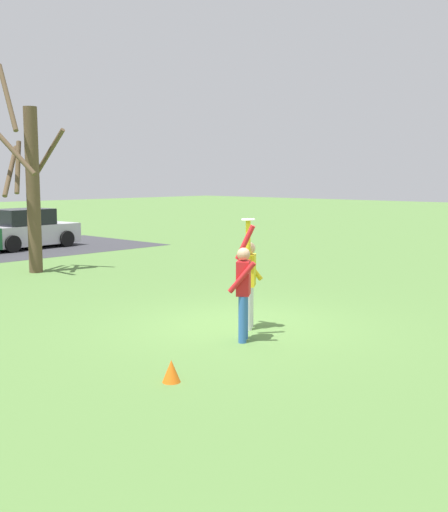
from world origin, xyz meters
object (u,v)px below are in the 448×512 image
person_catcher (249,277)px  parked_car_silver (26,230)px  bare_tree_tall (30,182)px  person_defender (243,286)px  field_cone_orange (171,371)px  frisbee_disc (248,219)px

person_catcher → parked_car_silver: bearing=-139.1°
bare_tree_tall → person_defender: bearing=-99.4°
bare_tree_tall → field_cone_orange: 11.57m
frisbee_disc → bare_tree_tall: (1.05, 9.44, 0.64)m
person_defender → field_cone_orange: bearing=162.7°
person_defender → frisbee_disc: 1.31m
person_defender → frisbee_disc: bearing=0.0°
person_defender → field_cone_orange: (-2.36, -0.72, -0.82)m
frisbee_disc → parked_car_silver: 16.15m
parked_car_silver → bare_tree_tall: (-3.19, -6.07, 2.00)m
field_cone_orange → person_catcher: bearing=21.7°
field_cone_orange → person_defender: bearing=17.0°
frisbee_disc → field_cone_orange: frisbee_disc is taller
person_defender → parked_car_silver: bearing=38.9°
frisbee_disc → person_defender: bearing=-145.7°
person_catcher → person_defender: person_catcher is taller
parked_car_silver → field_cone_orange: bearing=-118.7°
frisbee_disc → parked_car_silver: bearing=74.7°
person_defender → field_cone_orange: size_ratio=6.39×
person_catcher → frisbee_disc: (-0.19, -0.13, 1.11)m
person_defender → bare_tree_tall: size_ratio=0.33×
parked_car_silver → field_cone_orange: 18.12m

